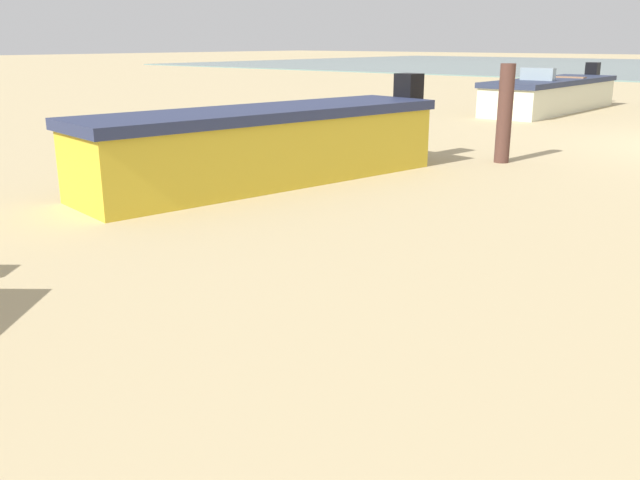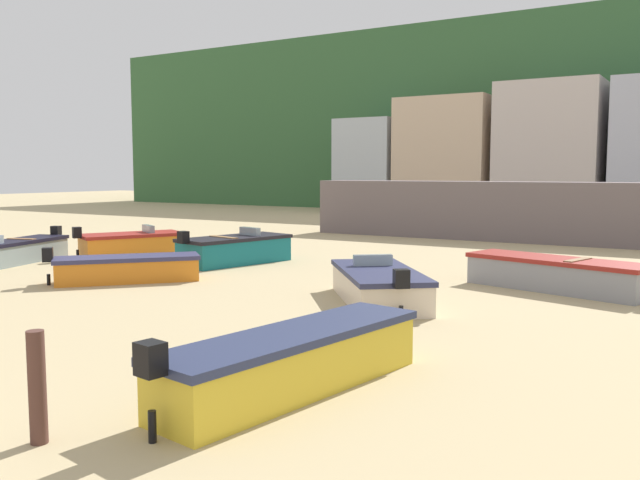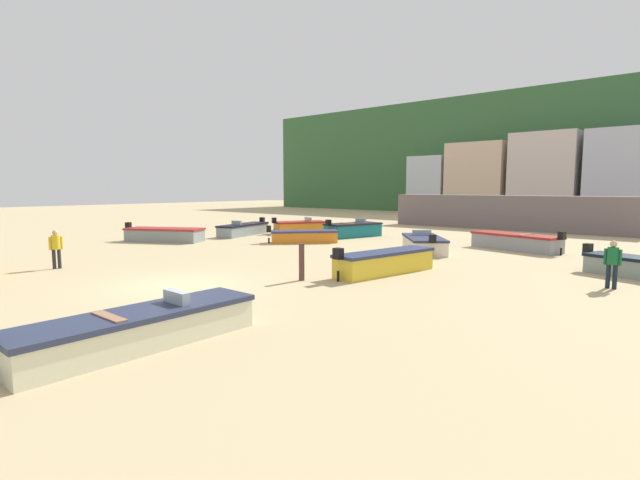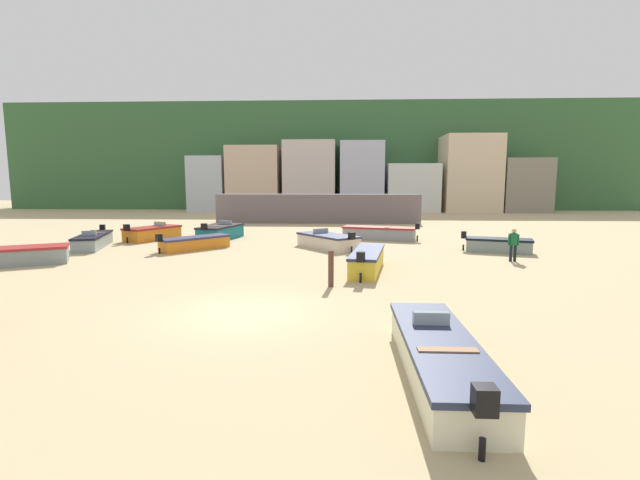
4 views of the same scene
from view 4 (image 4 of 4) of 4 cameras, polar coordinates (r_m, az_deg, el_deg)
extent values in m
plane|color=tan|center=(13.56, -10.04, -9.21)|extent=(160.00, 160.00, 0.00)
cube|color=#345F35|center=(78.81, 0.44, 10.11)|extent=(90.00, 32.00, 15.09)
cube|color=#685C5D|center=(42.80, -0.25, 4.09)|extent=(19.34, 2.40, 2.74)
cube|color=#B3BDC8|center=(62.13, -13.96, 7.00)|extent=(4.72, 5.85, 7.27)
cube|color=beige|center=(60.62, -8.38, 7.76)|extent=(6.82, 5.72, 8.59)
cube|color=beige|center=(59.80, -1.32, 8.15)|extent=(6.76, 5.97, 9.24)
cube|color=#B5BACE|center=(60.24, 5.29, 8.07)|extent=(5.65, 6.98, 9.13)
cube|color=silver|center=(60.61, 11.63, 6.58)|extent=(6.72, 6.37, 6.24)
cube|color=beige|center=(62.39, 18.60, 8.07)|extent=(7.12, 6.65, 9.94)
cube|color=gray|center=(64.57, 24.40, 6.42)|extent=(6.04, 6.64, 6.92)
cube|color=gold|center=(19.63, 6.10, -2.80)|extent=(1.84, 4.73, 0.78)
cube|color=#283051|center=(19.56, 6.12, -1.50)|extent=(1.94, 4.84, 0.12)
cube|color=black|center=(17.09, 5.28, -2.18)|extent=(0.36, 0.33, 0.40)
cylinder|color=black|center=(17.24, 5.24, -4.87)|extent=(0.12, 0.12, 0.39)
cube|color=gray|center=(29.65, -27.14, -0.20)|extent=(2.55, 4.91, 0.69)
cube|color=black|center=(29.60, -27.19, 0.58)|extent=(2.66, 5.03, 0.12)
cube|color=black|center=(32.07, -26.20, 1.43)|extent=(0.39, 0.36, 0.40)
cylinder|color=black|center=(32.15, -26.12, 0.08)|extent=(0.12, 0.12, 0.35)
cube|color=#8C9EA8|center=(28.78, -27.58, 0.79)|extent=(0.77, 0.41, 0.28)
cube|color=#956740|center=(30.17, -26.95, 0.81)|extent=(1.08, 0.53, 0.08)
cube|color=orange|center=(26.58, -15.76, -0.51)|extent=(3.51, 3.73, 0.63)
cube|color=#302F52|center=(26.53, -15.79, 0.29)|extent=(3.64, 3.85, 0.12)
cube|color=black|center=(25.52, -20.02, 0.26)|extent=(0.43, 0.42, 0.40)
cylinder|color=black|center=(25.61, -19.95, -1.33)|extent=(0.14, 0.14, 0.32)
cube|color=beige|center=(9.50, 15.08, -14.67)|extent=(1.31, 5.14, 0.65)
cube|color=#28304A|center=(9.36, 15.16, -12.48)|extent=(1.39, 5.24, 0.12)
cube|color=black|center=(6.84, 20.43, -18.74)|extent=(0.32, 0.28, 0.40)
cylinder|color=black|center=(7.19, 20.14, -23.97)|extent=(0.10, 0.10, 0.33)
cube|color=#8C9EA8|center=(10.13, 14.10, -9.70)|extent=(0.78, 0.20, 0.28)
cube|color=#966C4B|center=(8.76, 16.10, -13.58)|extent=(1.10, 0.24, 0.08)
cube|color=gray|center=(25.25, -35.03, -1.88)|extent=(4.89, 3.61, 0.73)
cube|color=maroon|center=(25.19, -35.10, -0.92)|extent=(5.01, 3.73, 0.12)
cube|color=gray|center=(26.55, 21.99, -0.75)|extent=(3.58, 2.21, 0.66)
cube|color=black|center=(26.50, 22.03, 0.08)|extent=(3.70, 2.31, 0.12)
cube|color=black|center=(26.49, 18.02, 0.65)|extent=(0.37, 0.39, 0.40)
cylinder|color=black|center=(26.58, 17.96, -0.92)|extent=(0.13, 0.13, 0.33)
cube|color=#8C9EA8|center=(26.50, 23.32, 0.45)|extent=(0.42, 0.76, 0.28)
cube|color=#136973|center=(30.99, -12.65, 0.86)|extent=(2.43, 4.15, 0.83)
cube|color=black|center=(30.94, -12.68, 1.73)|extent=(2.54, 4.26, 0.12)
cube|color=black|center=(29.09, -14.69, 1.68)|extent=(0.38, 0.35, 0.40)
cylinder|color=black|center=(29.18, -14.64, 0.00)|extent=(0.12, 0.12, 0.41)
cube|color=#8C9EA8|center=(31.52, -12.10, 2.22)|extent=(0.96, 0.41, 0.28)
cube|color=olive|center=(30.51, -13.12, 1.74)|extent=(1.36, 0.54, 0.08)
cube|color=beige|center=(26.22, 1.00, -0.27)|extent=(3.81, 4.17, 0.69)
cube|color=#292C4D|center=(26.17, 1.00, 0.61)|extent=(3.94, 4.30, 0.12)
cube|color=black|center=(24.45, 4.11, 0.54)|extent=(0.42, 0.42, 0.40)
cylinder|color=black|center=(24.56, 4.09, -1.22)|extent=(0.14, 0.14, 0.35)
cube|color=#8C9EA8|center=(26.71, 0.09, 1.18)|extent=(0.90, 0.78, 0.28)
cube|color=gray|center=(30.27, 7.60, 0.76)|extent=(4.95, 2.59, 0.76)
cube|color=maroon|center=(30.23, 7.61, 1.59)|extent=(5.06, 2.69, 0.12)
cube|color=black|center=(29.85, 12.45, 1.75)|extent=(0.36, 0.38, 0.40)
cylinder|color=black|center=(29.93, 12.41, 0.21)|extent=(0.12, 0.12, 0.38)
cube|color=#8F6945|center=(30.12, 8.72, 1.64)|extent=(0.54, 1.17, 0.08)
cube|color=orange|center=(32.01, -20.73, 0.71)|extent=(3.04, 3.94, 0.77)
cube|color=maroon|center=(31.97, -20.77, 1.51)|extent=(3.16, 4.07, 0.12)
cube|color=black|center=(30.72, -23.63, 1.48)|extent=(0.41, 0.39, 0.40)
cylinder|color=black|center=(30.81, -23.55, -0.03)|extent=(0.13, 0.13, 0.38)
cube|color=#8C9EA8|center=(32.35, -19.92, 1.96)|extent=(0.93, 0.61, 0.28)
cylinder|color=#50322A|center=(16.44, 1.42, -3.73)|extent=(0.21, 0.21, 1.36)
cylinder|color=black|center=(23.72, 23.80, -1.57)|extent=(0.15, 0.15, 0.82)
cylinder|color=black|center=(23.66, 23.34, -1.57)|extent=(0.15, 0.15, 0.82)
cylinder|color=#14582E|center=(23.60, 23.66, 0.11)|extent=(0.35, 0.35, 0.58)
cylinder|color=#14582E|center=(23.68, 24.16, 0.01)|extent=(0.09, 0.09, 0.54)
cylinder|color=#14582E|center=(23.53, 23.15, 0.02)|extent=(0.09, 0.09, 0.54)
sphere|color=tan|center=(23.56, 23.71, 1.08)|extent=(0.23, 0.23, 0.22)
camera|label=1|loc=(25.62, -7.51, 2.43)|focal=38.40mm
camera|label=2|loc=(13.04, 32.50, 3.37)|focal=37.73mm
camera|label=3|loc=(11.89, 74.47, -0.38)|focal=26.64mm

